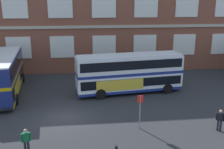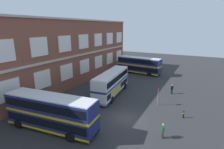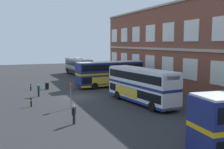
{
  "view_description": "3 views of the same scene",
  "coord_description": "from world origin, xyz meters",
  "px_view_note": "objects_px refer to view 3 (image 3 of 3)",
  "views": [
    {
      "loc": [
        1.66,
        -20.82,
        9.71
      ],
      "look_at": [
        4.61,
        5.42,
        2.11
      ],
      "focal_mm": 43.01,
      "sensor_mm": 36.0,
      "label": 1
    },
    {
      "loc": [
        -19.27,
        -8.0,
        11.49
      ],
      "look_at": [
        5.11,
        4.93,
        4.06
      ],
      "focal_mm": 28.5,
      "sensor_mm": 36.0,
      "label": 2
    },
    {
      "loc": [
        34.47,
        -8.76,
        6.99
      ],
      "look_at": [
        6.28,
        2.15,
        3.52
      ],
      "focal_mm": 43.87,
      "sensor_mm": 36.0,
      "label": 3
    }
  ],
  "objects_px": {
    "waiting_passenger": "(39,89)",
    "double_decker_near": "(110,73)",
    "double_decker_middle": "(141,85)",
    "bus_stand_flag": "(71,93)",
    "safety_bollard_east": "(31,102)",
    "safety_bollard_west": "(31,87)",
    "touring_coach": "(78,66)",
    "second_passenger": "(74,114)",
    "station_litter_bin": "(47,86)"
  },
  "relations": [
    {
      "from": "waiting_passenger",
      "to": "double_decker_near",
      "type": "bearing_deg",
      "value": 109.83
    },
    {
      "from": "double_decker_near",
      "to": "double_decker_middle",
      "type": "relative_size",
      "value": 1.0
    },
    {
      "from": "waiting_passenger",
      "to": "station_litter_bin",
      "type": "xyz_separation_m",
      "value": [
        -5.37,
        1.83,
        -0.41
      ]
    },
    {
      "from": "safety_bollard_west",
      "to": "safety_bollard_east",
      "type": "height_order",
      "value": "same"
    },
    {
      "from": "waiting_passenger",
      "to": "station_litter_bin",
      "type": "relative_size",
      "value": 1.65
    },
    {
      "from": "double_decker_near",
      "to": "waiting_passenger",
      "type": "height_order",
      "value": "double_decker_near"
    },
    {
      "from": "double_decker_middle",
      "to": "safety_bollard_east",
      "type": "height_order",
      "value": "double_decker_middle"
    },
    {
      "from": "double_decker_middle",
      "to": "safety_bollard_east",
      "type": "xyz_separation_m",
      "value": [
        -2.9,
        -12.12,
        -1.66
      ]
    },
    {
      "from": "double_decker_near",
      "to": "safety_bollard_west",
      "type": "distance_m",
      "value": 12.4
    },
    {
      "from": "double_decker_near",
      "to": "safety_bollard_east",
      "type": "xyz_separation_m",
      "value": [
        9.86,
        -13.11,
        -1.66
      ]
    },
    {
      "from": "bus_stand_flag",
      "to": "touring_coach",
      "type": "bearing_deg",
      "value": 164.39
    },
    {
      "from": "touring_coach",
      "to": "waiting_passenger",
      "type": "height_order",
      "value": "touring_coach"
    },
    {
      "from": "bus_stand_flag",
      "to": "station_litter_bin",
      "type": "relative_size",
      "value": 2.62
    },
    {
      "from": "second_passenger",
      "to": "safety_bollard_east",
      "type": "xyz_separation_m",
      "value": [
        -8.2,
        -2.91,
        -0.44
      ]
    },
    {
      "from": "double_decker_near",
      "to": "second_passenger",
      "type": "relative_size",
      "value": 6.6
    },
    {
      "from": "waiting_passenger",
      "to": "safety_bollard_east",
      "type": "relative_size",
      "value": 1.79
    },
    {
      "from": "safety_bollard_west",
      "to": "double_decker_near",
      "type": "bearing_deg",
      "value": 85.57
    },
    {
      "from": "touring_coach",
      "to": "station_litter_bin",
      "type": "height_order",
      "value": "touring_coach"
    },
    {
      "from": "double_decker_middle",
      "to": "safety_bollard_east",
      "type": "distance_m",
      "value": 12.57
    },
    {
      "from": "bus_stand_flag",
      "to": "station_litter_bin",
      "type": "height_order",
      "value": "bus_stand_flag"
    },
    {
      "from": "double_decker_middle",
      "to": "waiting_passenger",
      "type": "relative_size",
      "value": 6.61
    },
    {
      "from": "bus_stand_flag",
      "to": "safety_bollard_west",
      "type": "relative_size",
      "value": 2.84
    },
    {
      "from": "bus_stand_flag",
      "to": "double_decker_near",
      "type": "bearing_deg",
      "value": 143.01
    },
    {
      "from": "double_decker_near",
      "to": "second_passenger",
      "type": "bearing_deg",
      "value": -29.47
    },
    {
      "from": "safety_bollard_east",
      "to": "double_decker_near",
      "type": "bearing_deg",
      "value": 126.95
    },
    {
      "from": "second_passenger",
      "to": "safety_bollard_east",
      "type": "relative_size",
      "value": 1.79
    },
    {
      "from": "waiting_passenger",
      "to": "bus_stand_flag",
      "type": "distance_m",
      "value": 8.37
    },
    {
      "from": "double_decker_near",
      "to": "safety_bollard_east",
      "type": "height_order",
      "value": "double_decker_near"
    },
    {
      "from": "touring_coach",
      "to": "double_decker_middle",
      "type": "bearing_deg",
      "value": -0.21
    },
    {
      "from": "touring_coach",
      "to": "station_litter_bin",
      "type": "xyz_separation_m",
      "value": [
        16.33,
        -8.98,
        -1.39
      ]
    },
    {
      "from": "double_decker_middle",
      "to": "second_passenger",
      "type": "bearing_deg",
      "value": -60.12
    },
    {
      "from": "touring_coach",
      "to": "safety_bollard_west",
      "type": "relative_size",
      "value": 12.76
    },
    {
      "from": "station_litter_bin",
      "to": "safety_bollard_east",
      "type": "relative_size",
      "value": 1.08
    },
    {
      "from": "touring_coach",
      "to": "safety_bollard_east",
      "type": "distance_m",
      "value": 29.99
    },
    {
      "from": "second_passenger",
      "to": "station_litter_bin",
      "type": "distance_m",
      "value": 19.22
    },
    {
      "from": "safety_bollard_east",
      "to": "safety_bollard_west",
      "type": "bearing_deg",
      "value": 175.49
    },
    {
      "from": "double_decker_near",
      "to": "station_litter_bin",
      "type": "distance_m",
      "value": 10.06
    },
    {
      "from": "double_decker_middle",
      "to": "safety_bollard_east",
      "type": "relative_size",
      "value": 11.83
    },
    {
      "from": "double_decker_middle",
      "to": "safety_bollard_west",
      "type": "bearing_deg",
      "value": -140.59
    },
    {
      "from": "second_passenger",
      "to": "double_decker_near",
      "type": "bearing_deg",
      "value": 150.53
    },
    {
      "from": "double_decker_near",
      "to": "second_passenger",
      "type": "height_order",
      "value": "double_decker_near"
    },
    {
      "from": "station_litter_bin",
      "to": "touring_coach",
      "type": "bearing_deg",
      "value": 151.18
    },
    {
      "from": "double_decker_middle",
      "to": "waiting_passenger",
      "type": "height_order",
      "value": "double_decker_middle"
    },
    {
      "from": "waiting_passenger",
      "to": "bus_stand_flag",
      "type": "relative_size",
      "value": 0.63
    },
    {
      "from": "double_decker_near",
      "to": "bus_stand_flag",
      "type": "relative_size",
      "value": 4.16
    },
    {
      "from": "bus_stand_flag",
      "to": "station_litter_bin",
      "type": "xyz_separation_m",
      "value": [
        -13.33,
        -0.7,
        -1.12
      ]
    },
    {
      "from": "double_decker_near",
      "to": "station_litter_bin",
      "type": "xyz_separation_m",
      "value": [
        -1.16,
        -9.86,
        -1.63
      ]
    },
    {
      "from": "second_passenger",
      "to": "station_litter_bin",
      "type": "height_order",
      "value": "second_passenger"
    },
    {
      "from": "double_decker_middle",
      "to": "bus_stand_flag",
      "type": "relative_size",
      "value": 4.16
    },
    {
      "from": "double_decker_middle",
      "to": "safety_bollard_west",
      "type": "relative_size",
      "value": 11.83
    }
  ]
}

